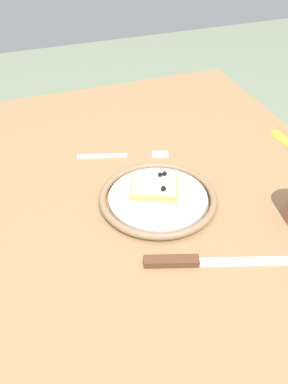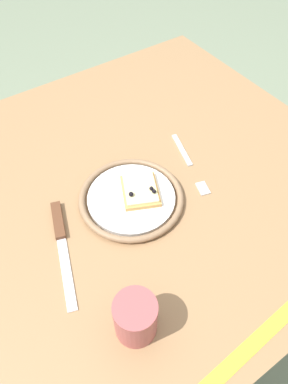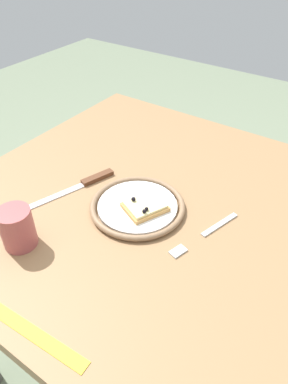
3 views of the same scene
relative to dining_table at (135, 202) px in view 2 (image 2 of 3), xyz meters
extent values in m
plane|color=gray|center=(0.00, 0.00, -0.68)|extent=(6.00, 6.00, 0.00)
cube|color=#936D47|center=(0.00, 0.00, 0.07)|extent=(0.99, 0.91, 0.04)
cylinder|color=#4C4742|center=(-0.44, -0.39, -0.31)|extent=(0.05, 0.05, 0.74)
cylinder|color=white|center=(0.04, 0.05, 0.10)|extent=(0.19, 0.19, 0.01)
torus|color=#8C6B4C|center=(0.04, 0.05, 0.10)|extent=(0.23, 0.23, 0.01)
cube|color=tan|center=(0.02, 0.05, 0.11)|extent=(0.11, 0.12, 0.01)
cube|color=beige|center=(0.02, 0.05, 0.12)|extent=(0.10, 0.10, 0.01)
sphere|color=black|center=(0.00, 0.07, 0.12)|extent=(0.01, 0.01, 0.01)
sphere|color=black|center=(0.04, 0.06, 0.12)|extent=(0.01, 0.01, 0.01)
sphere|color=black|center=(0.00, 0.08, 0.12)|extent=(0.01, 0.01, 0.01)
cube|color=silver|center=(0.23, 0.13, 0.09)|extent=(0.06, 0.15, 0.00)
cube|color=#59331E|center=(0.19, 0.01, 0.10)|extent=(0.05, 0.09, 0.01)
cube|color=silver|center=(-0.15, -0.01, 0.09)|extent=(0.04, 0.11, 0.00)
cube|color=silver|center=(-0.11, 0.11, 0.09)|extent=(0.03, 0.04, 0.00)
cylinder|color=#A54C4C|center=(0.18, 0.28, 0.14)|extent=(0.07, 0.07, 0.09)
cube|color=yellow|center=(0.06, 0.41, 0.09)|extent=(0.35, 0.04, 0.00)
camera|label=1|loc=(0.63, -0.19, 0.62)|focal=40.63mm
camera|label=2|loc=(0.28, 0.45, 0.70)|focal=33.02mm
camera|label=3|loc=(-0.34, 0.57, 0.66)|focal=33.59mm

